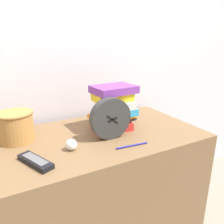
% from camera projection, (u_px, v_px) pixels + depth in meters
% --- Properties ---
extents(wall_back, '(6.00, 0.04, 2.40)m').
position_uv_depth(wall_back, '(59.00, 40.00, 1.26)').
color(wall_back, silver).
rests_on(wall_back, ground_plane).
extents(desk, '(1.21, 0.60, 0.74)m').
position_uv_depth(desk, '(88.00, 198.00, 1.21)').
color(desk, brown).
rests_on(desk, ground_plane).
extents(desk_clock, '(0.21, 0.05, 0.21)m').
position_uv_depth(desk_clock, '(111.00, 118.00, 1.05)').
color(desk_clock, '#333333').
rests_on(desk_clock, desk).
extents(book_stack, '(0.25, 0.20, 0.23)m').
position_uv_depth(book_stack, '(114.00, 107.00, 1.18)').
color(book_stack, red).
rests_on(book_stack, desk).
extents(basket, '(0.17, 0.17, 0.14)m').
position_uv_depth(basket, '(16.00, 126.00, 1.03)').
color(basket, '#B27A3D').
rests_on(basket, desk).
extents(tv_remote, '(0.12, 0.18, 0.02)m').
position_uv_depth(tv_remote, '(35.00, 161.00, 0.85)').
color(tv_remote, black).
rests_on(tv_remote, desk).
extents(crumpled_paper_ball, '(0.05, 0.05, 0.05)m').
position_uv_depth(crumpled_paper_ball, '(71.00, 145.00, 0.96)').
color(crumpled_paper_ball, white).
rests_on(crumpled_paper_ball, desk).
extents(pen, '(0.16, 0.02, 0.01)m').
position_uv_depth(pen, '(132.00, 146.00, 1.00)').
color(pen, navy).
rests_on(pen, desk).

